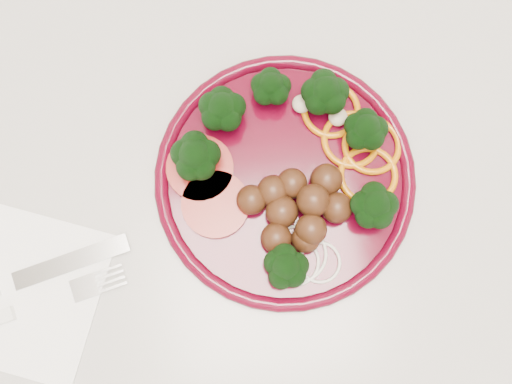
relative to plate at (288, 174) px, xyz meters
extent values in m
cube|color=beige|center=(-0.24, 0.00, -0.48)|extent=(2.40, 0.60, 0.87)
cube|color=#B1AEA7|center=(-0.24, 0.00, -0.03)|extent=(2.40, 0.60, 0.03)
cylinder|color=#450313|center=(0.00, 0.00, -0.01)|extent=(0.25, 0.25, 0.01)
torus|color=#450313|center=(0.00, 0.00, -0.01)|extent=(0.26, 0.26, 0.01)
sphere|color=#462411|center=(-0.04, -0.02, 0.01)|extent=(0.03, 0.03, 0.03)
sphere|color=#462411|center=(-0.01, -0.04, 0.01)|extent=(0.03, 0.03, 0.03)
sphere|color=#462411|center=(0.04, -0.04, 0.01)|extent=(0.03, 0.03, 0.03)
sphere|color=#462411|center=(0.02, -0.03, 0.01)|extent=(0.03, 0.03, 0.03)
sphere|color=#462411|center=(0.01, -0.06, 0.01)|extent=(0.03, 0.03, 0.03)
sphere|color=#462411|center=(0.03, -0.01, 0.01)|extent=(0.03, 0.03, 0.03)
sphere|color=#462411|center=(-0.02, -0.06, 0.01)|extent=(0.03, 0.03, 0.03)
sphere|color=#462411|center=(0.00, -0.01, 0.01)|extent=(0.03, 0.03, 0.03)
sphere|color=#462411|center=(0.01, -0.06, 0.01)|extent=(0.03, 0.03, 0.03)
sphere|color=#462411|center=(-0.02, -0.02, 0.01)|extent=(0.03, 0.03, 0.03)
torus|color=#C36807|center=(0.07, 0.03, 0.00)|extent=(0.06, 0.06, 0.01)
torus|color=#C36807|center=(0.08, -0.01, 0.00)|extent=(0.06, 0.06, 0.01)
torus|color=#C36807|center=(0.05, 0.06, 0.00)|extent=(0.06, 0.06, 0.01)
torus|color=#C36807|center=(0.09, 0.02, 0.00)|extent=(0.06, 0.06, 0.01)
cylinder|color=#720A07|center=(-0.08, 0.02, 0.00)|extent=(0.07, 0.07, 0.01)
cylinder|color=#720A07|center=(-0.07, -0.02, 0.00)|extent=(0.07, 0.07, 0.01)
torus|color=beige|center=(-0.01, -0.08, 0.00)|extent=(0.05, 0.05, 0.00)
torus|color=beige|center=(0.02, -0.09, 0.00)|extent=(0.04, 0.04, 0.00)
torus|color=beige|center=(0.00, -0.08, 0.00)|extent=(0.06, 0.06, 0.00)
ellipsoid|color=#C6B793|center=(0.02, 0.07, 0.00)|extent=(0.02, 0.02, 0.01)
ellipsoid|color=#C6B793|center=(-0.04, 0.07, 0.00)|extent=(0.02, 0.02, 0.01)
ellipsoid|color=#C6B793|center=(0.06, 0.05, 0.00)|extent=(0.02, 0.02, 0.01)
cube|color=white|center=(-0.27, -0.08, -0.02)|extent=(0.20, 0.20, 0.00)
cube|color=silver|center=(-0.22, -0.06, -0.01)|extent=(0.12, 0.04, 0.00)
cube|color=silver|center=(-0.21, -0.08, -0.01)|extent=(0.03, 0.03, 0.00)
cube|color=silver|center=(-0.18, -0.08, -0.01)|extent=(0.03, 0.01, 0.00)
cube|color=silver|center=(-0.18, -0.08, -0.01)|extent=(0.03, 0.01, 0.00)
cube|color=silver|center=(-0.18, -0.07, -0.01)|extent=(0.03, 0.01, 0.00)
cube|color=silver|center=(-0.19, -0.07, -0.01)|extent=(0.03, 0.01, 0.00)
camera|label=1|loc=(-0.05, -0.12, 0.61)|focal=45.00mm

